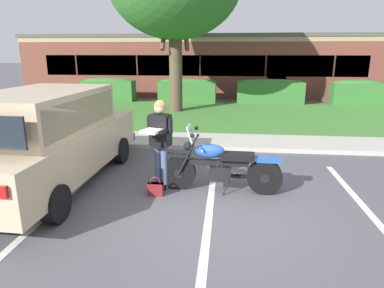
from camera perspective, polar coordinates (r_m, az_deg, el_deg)
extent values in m
plane|color=#4C4C51|center=(5.79, 2.92, -10.79)|extent=(140.00, 140.00, 0.00)
cube|color=#ADA89E|center=(9.04, 4.24, -0.66)|extent=(60.00, 0.20, 0.12)
cube|color=#ADA89E|center=(9.87, 4.43, 0.59)|extent=(60.00, 1.50, 0.08)
cube|color=#3D752D|center=(13.90, 5.01, 4.87)|extent=(60.00, 6.76, 0.06)
cube|color=silver|center=(6.62, -20.33, -8.28)|extent=(0.15, 4.40, 0.01)
cube|color=silver|center=(5.97, 3.11, -9.92)|extent=(0.15, 4.40, 0.01)
cube|color=silver|center=(6.40, 27.51, -9.92)|extent=(0.15, 4.40, 0.01)
cylinder|color=black|center=(6.44, -2.20, -4.90)|extent=(0.64, 0.12, 0.64)
cylinder|color=black|center=(6.44, -2.20, -4.90)|extent=(0.18, 0.13, 0.18)
cylinder|color=black|center=(6.37, 12.19, -5.49)|extent=(0.65, 0.20, 0.64)
cylinder|color=black|center=(6.37, 12.19, -5.49)|extent=(0.19, 0.21, 0.18)
cube|color=black|center=(6.33, -2.23, -1.93)|extent=(0.44, 0.15, 0.06)
cube|color=blue|center=(6.26, 12.82, -2.60)|extent=(0.45, 0.21, 0.08)
cylinder|color=black|center=(6.25, -1.12, -2.82)|extent=(0.31, 0.05, 0.58)
cylinder|color=black|center=(6.40, -0.90, -2.38)|extent=(0.31, 0.05, 0.58)
sphere|color=black|center=(6.25, -0.69, -0.36)|extent=(0.17, 0.17, 0.17)
cylinder|color=black|center=(6.20, 0.58, 0.66)|extent=(0.05, 0.72, 0.03)
cylinder|color=black|center=(5.85, 0.12, -0.23)|extent=(0.05, 0.10, 0.04)
cylinder|color=black|center=(6.54, 0.99, 1.46)|extent=(0.05, 0.10, 0.04)
sphere|color=black|center=(5.87, 0.01, 1.44)|extent=(0.08, 0.08, 0.08)
sphere|color=black|center=(6.45, 0.76, 2.71)|extent=(0.08, 0.08, 0.08)
cube|color=#B2BCC6|center=(6.18, -0.15, 1.58)|extent=(0.15, 0.36, 0.35)
cube|color=black|center=(6.28, 4.55, -3.17)|extent=(1.10, 0.13, 0.10)
ellipsoid|color=blue|center=(6.22, 3.03, -1.18)|extent=(0.57, 0.34, 0.26)
cube|color=black|center=(6.22, 7.61, -2.06)|extent=(0.65, 0.30, 0.12)
cube|color=black|center=(6.34, 4.78, -4.89)|extent=(0.41, 0.25, 0.28)
cylinder|color=black|center=(6.29, 4.50, -3.51)|extent=(0.18, 0.13, 0.21)
cylinder|color=black|center=(6.29, 5.12, -3.54)|extent=(0.18, 0.13, 0.21)
cylinder|color=black|center=(6.50, 8.11, -5.42)|extent=(0.60, 0.10, 0.08)
cylinder|color=black|center=(6.51, 9.87, -5.48)|extent=(0.60, 0.10, 0.08)
cylinder|color=black|center=(6.26, 5.75, -7.24)|extent=(0.13, 0.12, 0.30)
cube|color=black|center=(6.55, -4.69, -7.12)|extent=(0.18, 0.26, 0.10)
cube|color=black|center=(6.62, -5.75, -6.91)|extent=(0.18, 0.26, 0.10)
cylinder|color=#47567A|center=(6.43, -4.68, -3.93)|extent=(0.14, 0.14, 0.86)
cylinder|color=#47567A|center=(6.50, -5.75, -3.75)|extent=(0.14, 0.14, 0.86)
cube|color=black|center=(6.27, -5.37, 2.39)|extent=(0.43, 0.33, 0.58)
cube|color=black|center=(6.21, -5.44, 4.82)|extent=(0.35, 0.29, 0.06)
sphere|color=tan|center=(6.19, -5.47, 6.09)|extent=(0.21, 0.21, 0.21)
sphere|color=olive|center=(6.20, -5.40, 6.38)|extent=(0.23, 0.23, 0.23)
cube|color=black|center=(6.22, -5.93, -0.10)|extent=(0.24, 0.17, 0.12)
cylinder|color=black|center=(6.05, -4.86, 2.12)|extent=(0.20, 0.35, 0.09)
cylinder|color=black|center=(6.21, -7.40, 2.40)|extent=(0.20, 0.35, 0.09)
cylinder|color=black|center=(6.12, -3.72, 3.07)|extent=(0.10, 0.10, 0.28)
cylinder|color=black|center=(6.34, -7.20, 3.42)|extent=(0.10, 0.10, 0.28)
cube|color=beige|center=(6.01, -6.86, 2.17)|extent=(0.41, 0.41, 0.05)
cube|color=maroon|center=(6.25, -6.20, -7.62)|extent=(0.28, 0.12, 0.24)
cube|color=maroon|center=(6.20, -6.24, -6.79)|extent=(0.28, 0.13, 0.04)
torus|color=maroon|center=(6.19, -6.24, -6.43)|extent=(0.20, 0.02, 0.20)
cube|color=tan|center=(7.14, -22.95, -0.91)|extent=(2.04, 4.76, 0.80)
cube|color=tan|center=(6.85, -24.25, 5.02)|extent=(1.80, 2.96, 0.76)
cube|color=black|center=(6.44, -17.92, 5.07)|extent=(0.12, 2.73, 0.55)
cube|color=black|center=(7.91, -19.57, 6.44)|extent=(1.56, 0.28, 0.51)
cube|color=black|center=(9.26, -15.35, 1.40)|extent=(1.90, 0.16, 0.20)
cube|color=#B21414|center=(4.83, -29.73, -7.01)|extent=(0.20, 0.07, 0.16)
cylinder|color=black|center=(8.89, -22.92, -0.54)|extent=(0.26, 0.61, 0.60)
cylinder|color=black|center=(8.13, -12.06, -1.05)|extent=(0.26, 0.61, 0.60)
cylinder|color=black|center=(5.65, -22.14, -9.31)|extent=(0.26, 0.61, 0.60)
cylinder|color=#4C3D2D|center=(14.58, -2.75, 11.77)|extent=(0.54, 0.54, 3.27)
cylinder|color=#4C3D2D|center=(14.51, -1.05, 18.15)|extent=(0.19, 1.03, 1.38)
cylinder|color=#4C3D2D|center=(14.65, -4.74, 18.58)|extent=(0.19, 1.09, 1.63)
cube|color=#336B2D|center=(18.38, -13.90, 8.69)|extent=(2.70, 0.90, 1.10)
ellipsoid|color=#336B2D|center=(18.33, -14.02, 10.40)|extent=(2.56, 0.84, 0.28)
cube|color=#336B2D|center=(17.41, -0.80, 8.78)|extent=(2.91, 0.90, 1.10)
ellipsoid|color=#336B2D|center=(17.36, -0.81, 10.58)|extent=(2.77, 0.84, 0.28)
cube|color=#336B2D|center=(17.40, 13.04, 8.39)|extent=(3.25, 0.90, 1.10)
ellipsoid|color=#336B2D|center=(17.35, 13.15, 10.19)|extent=(3.08, 0.84, 0.28)
cube|color=#336B2D|center=(18.36, 26.11, 7.57)|extent=(2.41, 0.90, 1.10)
ellipsoid|color=#336B2D|center=(18.30, 26.32, 9.27)|extent=(2.29, 0.84, 0.28)
cube|color=brown|center=(23.01, 2.31, 13.12)|extent=(20.60, 8.60, 3.29)
cube|color=#998466|center=(18.76, 1.41, 17.28)|extent=(20.60, 0.10, 0.24)
cube|color=#4C4742|center=(23.01, 2.36, 17.47)|extent=(20.81, 8.68, 0.20)
cube|color=#1E282D|center=(18.75, 1.38, 13.12)|extent=(17.51, 0.06, 1.10)
cube|color=brown|center=(20.56, -18.97, 12.51)|extent=(0.08, 0.04, 1.20)
cube|color=brown|center=(19.35, -9.28, 13.00)|extent=(0.08, 0.04, 1.20)
cube|color=brown|center=(18.74, 1.38, 13.12)|extent=(0.08, 0.04, 1.20)
cube|color=brown|center=(18.77, 12.37, 12.78)|extent=(0.08, 0.04, 1.20)
cube|color=brown|center=(19.44, 22.92, 12.03)|extent=(0.08, 0.04, 1.20)
cube|color=#473323|center=(18.91, 14.12, 10.37)|extent=(1.00, 0.08, 2.10)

